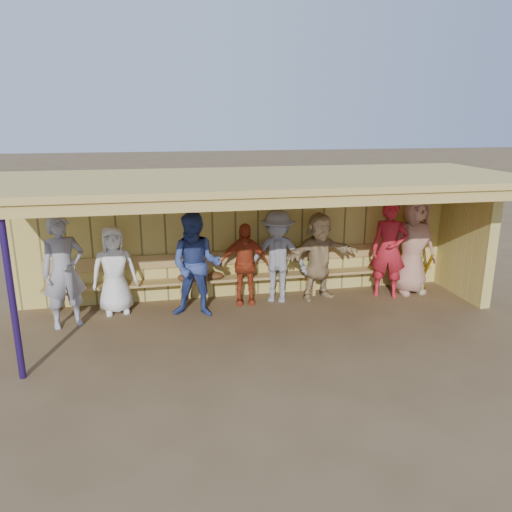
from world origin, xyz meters
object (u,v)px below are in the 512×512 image
(player_h, at_px, (413,245))
(bench, at_px, (248,271))
(player_g, at_px, (389,250))
(player_b, at_px, (114,270))
(player_a, at_px, (64,272))
(player_d, at_px, (244,264))
(player_c, at_px, (196,265))
(player_f, at_px, (319,256))
(player_e, at_px, (277,256))

(player_h, height_order, bench, player_h)
(player_g, relative_size, bench, 0.25)
(player_b, xyz_separation_m, bench, (2.49, 0.31, -0.28))
(player_a, bearing_deg, player_d, -12.24)
(player_c, height_order, player_f, player_c)
(player_h, bearing_deg, player_b, 174.76)
(player_e, xyz_separation_m, player_g, (2.20, -0.13, 0.05))
(player_c, bearing_deg, player_e, 30.63)
(player_d, xyz_separation_m, bench, (0.13, 0.31, -0.25))
(player_c, distance_m, player_h, 4.34)
(player_g, height_order, bench, player_g)
(bench, bearing_deg, player_h, -6.46)
(player_b, relative_size, player_e, 0.90)
(player_b, relative_size, player_h, 0.82)
(player_c, xyz_separation_m, bench, (1.07, 0.75, -0.41))
(player_g, relative_size, player_h, 0.96)
(player_d, distance_m, player_h, 3.40)
(player_b, xyz_separation_m, player_e, (2.99, -0.01, 0.09))
(player_f, xyz_separation_m, bench, (-1.33, 0.31, -0.32))
(player_c, bearing_deg, player_a, -164.04)
(player_a, distance_m, player_c, 2.19)
(bench, bearing_deg, player_b, -173.01)
(player_a, distance_m, player_e, 3.78)
(player_e, relative_size, player_g, 0.94)
(player_a, relative_size, player_g, 1.02)
(player_a, relative_size, player_b, 1.19)
(player_d, relative_size, player_g, 0.82)
(player_a, bearing_deg, bench, -7.40)
(player_c, bearing_deg, bench, 50.38)
(player_h, bearing_deg, player_c, -179.59)
(player_c, bearing_deg, player_d, 40.70)
(player_b, xyz_separation_m, player_d, (2.36, 0.00, -0.03))
(player_d, height_order, player_g, player_g)
(player_c, bearing_deg, player_g, 19.83)
(player_g, bearing_deg, player_h, 31.47)
(player_a, distance_m, player_g, 5.97)
(player_c, height_order, player_h, player_h)
(player_f, distance_m, player_g, 1.39)
(bench, bearing_deg, player_g, -9.43)
(player_h, bearing_deg, player_g, -176.23)
(player_f, bearing_deg, player_e, 166.57)
(player_e, distance_m, player_g, 2.21)
(player_b, bearing_deg, player_e, -9.34)
(player_f, bearing_deg, player_b, 165.64)
(player_b, distance_m, player_g, 5.20)
(player_c, distance_m, player_d, 1.04)
(bench, bearing_deg, player_a, -166.64)
(player_b, height_order, player_e, player_e)
(player_e, bearing_deg, player_g, 19.05)
(player_b, bearing_deg, player_a, -157.67)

